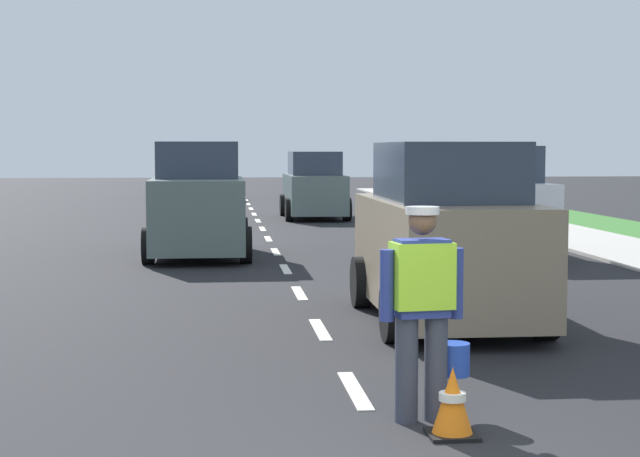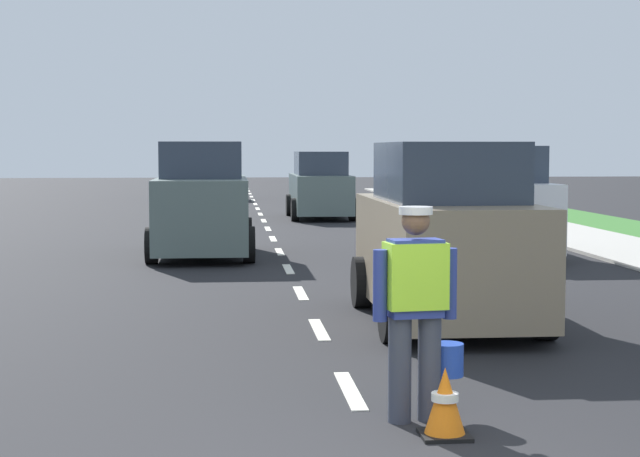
% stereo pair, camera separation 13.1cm
% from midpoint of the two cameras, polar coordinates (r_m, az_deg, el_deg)
% --- Properties ---
extents(ground_plane, '(96.00, 96.00, 0.00)m').
position_cam_midpoint_polar(ground_plane, '(27.07, -2.83, 0.02)').
color(ground_plane, black).
extents(lane_center_line, '(0.14, 46.40, 0.01)m').
position_cam_midpoint_polar(lane_center_line, '(31.26, -3.15, 0.63)').
color(lane_center_line, silver).
rests_on(lane_center_line, ground).
extents(road_worker, '(0.75, 0.43, 1.67)m').
position_cam_midpoint_polar(road_worker, '(7.89, 5.98, -4.13)').
color(road_worker, '#383D4C').
rests_on(road_worker, ground).
extents(traffic_cone_near, '(0.36, 0.36, 0.52)m').
position_cam_midpoint_polar(traffic_cone_near, '(7.61, 7.52, -9.66)').
color(traffic_cone_near, black).
rests_on(traffic_cone_near, ground).
extents(car_oncoming_third, '(2.01, 4.19, 2.10)m').
position_cam_midpoint_polar(car_oncoming_third, '(43.28, -6.18, 2.97)').
color(car_oncoming_third, '#1E4799').
rests_on(car_oncoming_third, ground).
extents(car_parked_far, '(1.99, 3.86, 2.17)m').
position_cam_midpoint_polar(car_parked_far, '(20.32, 9.84, 1.31)').
color(car_parked_far, silver).
rests_on(car_parked_far, ground).
extents(car_outgoing_ahead, '(1.92, 4.00, 2.19)m').
position_cam_midpoint_polar(car_outgoing_ahead, '(12.40, 7.33, -0.61)').
color(car_outgoing_ahead, gray).
rests_on(car_outgoing_ahead, ground).
extents(car_oncoming_lead, '(2.00, 3.97, 2.24)m').
position_cam_midpoint_polar(car_oncoming_lead, '(20.01, -6.46, 1.41)').
color(car_oncoming_lead, slate).
rests_on(car_oncoming_lead, ground).
extents(car_outgoing_far, '(1.92, 4.05, 2.02)m').
position_cam_midpoint_polar(car_outgoing_far, '(30.83, 0.13, 2.32)').
color(car_outgoing_far, slate).
rests_on(car_outgoing_far, ground).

